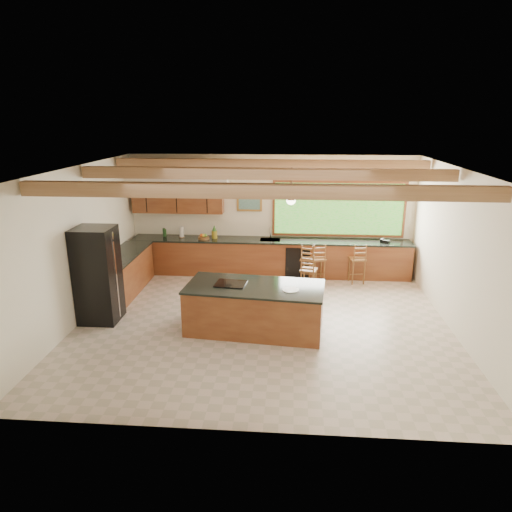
{
  "coord_description": "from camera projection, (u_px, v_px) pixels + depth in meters",
  "views": [
    {
      "loc": [
        0.49,
        -8.2,
        3.9
      ],
      "look_at": [
        -0.2,
        0.8,
        1.13
      ],
      "focal_mm": 32.0,
      "sensor_mm": 36.0,
      "label": 1
    }
  ],
  "objects": [
    {
      "name": "bar_stool_c",
      "position": [
        308.0,
        260.0,
        11.01
      ],
      "size": [
        0.43,
        0.43,
        0.97
      ],
      "rotation": [
        0.0,
        0.0,
        -0.27
      ],
      "color": "brown",
      "rests_on": "ground"
    },
    {
      "name": "island",
      "position": [
        255.0,
        308.0,
        8.59
      ],
      "size": [
        2.66,
        1.45,
        0.91
      ],
      "rotation": [
        0.0,
        0.0,
        -0.1
      ],
      "color": "brown",
      "rests_on": "ground"
    },
    {
      "name": "room_shell",
      "position": [
        257.0,
        206.0,
        8.98
      ],
      "size": [
        7.27,
        6.54,
        3.02
      ],
      "color": "white",
      "rests_on": "ground"
    },
    {
      "name": "bar_stool_b",
      "position": [
        317.0,
        260.0,
        10.96
      ],
      "size": [
        0.43,
        0.43,
        1.0
      ],
      "rotation": [
        0.0,
        0.0,
        0.23
      ],
      "color": "brown",
      "rests_on": "ground"
    },
    {
      "name": "counter_run",
      "position": [
        236.0,
        261.0,
        11.32
      ],
      "size": [
        7.12,
        3.1,
        1.26
      ],
      "color": "brown",
      "rests_on": "ground"
    },
    {
      "name": "bar_stool_a",
      "position": [
        309.0,
        271.0,
        10.23
      ],
      "size": [
        0.43,
        0.43,
        0.97
      ],
      "rotation": [
        0.0,
        0.0,
        -0.26
      ],
      "color": "brown",
      "rests_on": "ground"
    },
    {
      "name": "refrigerator",
      "position": [
        98.0,
        275.0,
        8.86
      ],
      "size": [
        0.75,
        0.72,
        1.89
      ],
      "rotation": [
        0.0,
        0.0,
        0.0
      ],
      "color": "black",
      "rests_on": "ground"
    },
    {
      "name": "bar_stool_d",
      "position": [
        358.0,
        260.0,
        10.95
      ],
      "size": [
        0.42,
        0.42,
        1.0
      ],
      "rotation": [
        0.0,
        0.0,
        0.2
      ],
      "color": "brown",
      "rests_on": "ground"
    },
    {
      "name": "ground",
      "position": [
        263.0,
        323.0,
        9.0
      ],
      "size": [
        7.2,
        7.2,
        0.0
      ],
      "primitive_type": "plane",
      "color": "beige",
      "rests_on": "ground"
    }
  ]
}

